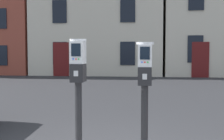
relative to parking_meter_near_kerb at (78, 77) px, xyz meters
name	(u,v)px	position (x,y,z in m)	size (l,w,h in m)	color
parking_meter_near_kerb	(78,77)	(0.00, 0.00, 0.00)	(0.22, 0.25, 1.56)	black
parking_meter_twin_adjacent	(145,80)	(0.86, 0.00, -0.03)	(0.22, 0.25, 1.52)	black
townhouse_orange_brick	(0,9)	(-10.09, 17.66, 3.46)	(6.54, 6.68, 9.34)	brown
townhouse_brownstone	(101,0)	(-2.44, 17.25, 3.95)	(8.45, 5.85, 10.33)	beige
townhouse_green_painted	(216,5)	(5.41, 17.04, 3.38)	(6.92, 5.44, 9.18)	beige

